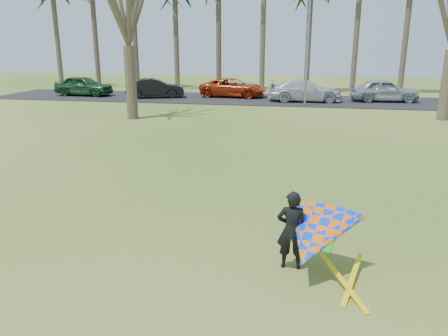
% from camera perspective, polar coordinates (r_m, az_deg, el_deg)
% --- Properties ---
extents(ground, '(100.00, 100.00, 0.00)m').
position_cam_1_polar(ground, '(10.57, -2.05, -8.75)').
color(ground, '#235913').
rests_on(ground, ground).
extents(parking_strip, '(46.00, 7.00, 0.06)m').
position_cam_1_polar(parking_strip, '(34.68, 7.19, 8.82)').
color(parking_strip, black).
rests_on(parking_strip, ground).
extents(streetlight, '(2.28, 0.18, 8.00)m').
position_cam_1_polar(streetlight, '(31.33, 11.21, 16.00)').
color(streetlight, gray).
rests_on(streetlight, ground).
extents(car_0, '(4.83, 2.10, 1.62)m').
position_cam_1_polar(car_0, '(38.67, -17.84, 10.20)').
color(car_0, '#1A4122').
rests_on(car_0, parking_strip).
extents(car_1, '(4.87, 3.07, 1.51)m').
position_cam_1_polar(car_1, '(35.94, -9.03, 10.27)').
color(car_1, black).
rests_on(car_1, parking_strip).
extents(car_2, '(5.46, 2.79, 1.48)m').
position_cam_1_polar(car_2, '(36.00, 1.17, 10.45)').
color(car_2, '#A9290D').
rests_on(car_2, parking_strip).
extents(car_3, '(5.65, 2.71, 1.59)m').
position_cam_1_polar(car_3, '(33.85, 10.54, 9.90)').
color(car_3, silver).
rests_on(car_3, parking_strip).
extents(car_4, '(5.04, 2.36, 1.67)m').
position_cam_1_polar(car_4, '(35.31, 20.22, 9.51)').
color(car_4, '#989FA5').
rests_on(car_4, parking_strip).
extents(kite_flyer, '(2.13, 2.39, 2.02)m').
position_cam_1_polar(kite_flyer, '(8.72, 11.47, -8.64)').
color(kite_flyer, black).
rests_on(kite_flyer, ground).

